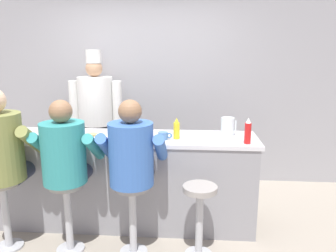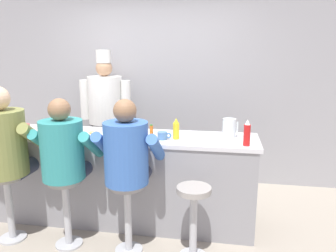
{
  "view_description": "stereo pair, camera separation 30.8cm",
  "coord_description": "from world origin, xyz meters",
  "px_view_note": "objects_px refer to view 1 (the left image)",
  "views": [
    {
      "loc": [
        0.72,
        -2.93,
        1.82
      ],
      "look_at": [
        0.47,
        0.28,
        1.09
      ],
      "focal_mm": 35.0,
      "sensor_mm": 36.0,
      "label": 1
    },
    {
      "loc": [
        1.02,
        -2.9,
        1.82
      ],
      "look_at": [
        0.47,
        0.28,
        1.09
      ],
      "focal_mm": 35.0,
      "sensor_mm": 36.0,
      "label": 2
    }
  ],
  "objects_px": {
    "mustard_bottle_yellow": "(177,129)",
    "diner_seated_teal": "(65,156)",
    "diner_seated_blue": "(132,158)",
    "coffee_mug_blue": "(163,136)",
    "napkin_dispenser_chrome": "(138,134)",
    "cereal_bowl": "(13,130)",
    "hot_sauce_bottle_orange": "(152,132)",
    "cook_in_whites_near": "(96,112)",
    "breakfast_plate": "(93,136)",
    "ketchup_bottle_red": "(248,132)",
    "water_pitcher_clear": "(228,126)",
    "empty_stool_round": "(200,210)",
    "diner_seated_olive": "(1,150)"
  },
  "relations": [
    {
      "from": "hot_sauce_bottle_orange",
      "to": "empty_stool_round",
      "type": "relative_size",
      "value": 0.21
    },
    {
      "from": "hot_sauce_bottle_orange",
      "to": "coffee_mug_blue",
      "type": "xyz_separation_m",
      "value": [
        0.12,
        -0.02,
        -0.03
      ]
    },
    {
      "from": "breakfast_plate",
      "to": "diner_seated_teal",
      "type": "xyz_separation_m",
      "value": [
        -0.11,
        -0.46,
        -0.07
      ]
    },
    {
      "from": "ketchup_bottle_red",
      "to": "diner_seated_blue",
      "type": "xyz_separation_m",
      "value": [
        -1.05,
        -0.34,
        -0.17
      ]
    },
    {
      "from": "diner_seated_teal",
      "to": "mustard_bottle_yellow",
      "type": "bearing_deg",
      "value": 25.67
    },
    {
      "from": "diner_seated_teal",
      "to": "cook_in_whites_near",
      "type": "distance_m",
      "value": 1.61
    },
    {
      "from": "cereal_bowl",
      "to": "cook_in_whites_near",
      "type": "relative_size",
      "value": 0.09
    },
    {
      "from": "ketchup_bottle_red",
      "to": "diner_seated_teal",
      "type": "distance_m",
      "value": 1.69
    },
    {
      "from": "coffee_mug_blue",
      "to": "napkin_dispenser_chrome",
      "type": "height_order",
      "value": "napkin_dispenser_chrome"
    },
    {
      "from": "mustard_bottle_yellow",
      "to": "hot_sauce_bottle_orange",
      "type": "xyz_separation_m",
      "value": [
        -0.25,
        -0.02,
        -0.03
      ]
    },
    {
      "from": "water_pitcher_clear",
      "to": "cereal_bowl",
      "type": "bearing_deg",
      "value": -178.77
    },
    {
      "from": "cereal_bowl",
      "to": "diner_seated_olive",
      "type": "relative_size",
      "value": 0.11
    },
    {
      "from": "hot_sauce_bottle_orange",
      "to": "diner_seated_teal",
      "type": "bearing_deg",
      "value": -148.09
    },
    {
      "from": "coffee_mug_blue",
      "to": "cook_in_whites_near",
      "type": "xyz_separation_m",
      "value": [
        -1.03,
        1.17,
        0.01
      ]
    },
    {
      "from": "mustard_bottle_yellow",
      "to": "diner_seated_teal",
      "type": "relative_size",
      "value": 0.15
    },
    {
      "from": "cereal_bowl",
      "to": "coffee_mug_blue",
      "type": "height_order",
      "value": "coffee_mug_blue"
    },
    {
      "from": "mustard_bottle_yellow",
      "to": "coffee_mug_blue",
      "type": "xyz_separation_m",
      "value": [
        -0.13,
        -0.04,
        -0.06
      ]
    },
    {
      "from": "diner_seated_blue",
      "to": "cook_in_whites_near",
      "type": "height_order",
      "value": "cook_in_whites_near"
    },
    {
      "from": "coffee_mug_blue",
      "to": "diner_seated_teal",
      "type": "distance_m",
      "value": 0.95
    },
    {
      "from": "coffee_mug_blue",
      "to": "diner_seated_teal",
      "type": "xyz_separation_m",
      "value": [
        -0.84,
        -0.43,
        -0.1
      ]
    },
    {
      "from": "diner_seated_teal",
      "to": "cook_in_whites_near",
      "type": "xyz_separation_m",
      "value": [
        -0.19,
        1.59,
        0.11
      ]
    },
    {
      "from": "mustard_bottle_yellow",
      "to": "napkin_dispenser_chrome",
      "type": "bearing_deg",
      "value": -167.9
    },
    {
      "from": "diner_seated_teal",
      "to": "ketchup_bottle_red",
      "type": "bearing_deg",
      "value": 11.68
    },
    {
      "from": "ketchup_bottle_red",
      "to": "napkin_dispenser_chrome",
      "type": "distance_m",
      "value": 1.06
    },
    {
      "from": "ketchup_bottle_red",
      "to": "hot_sauce_bottle_orange",
      "type": "distance_m",
      "value": 0.94
    },
    {
      "from": "breakfast_plate",
      "to": "coffee_mug_blue",
      "type": "xyz_separation_m",
      "value": [
        0.73,
        -0.03,
        0.02
      ]
    },
    {
      "from": "hot_sauce_bottle_orange",
      "to": "diner_seated_blue",
      "type": "distance_m",
      "value": 0.48
    },
    {
      "from": "water_pitcher_clear",
      "to": "diner_seated_blue",
      "type": "distance_m",
      "value": 1.11
    },
    {
      "from": "ketchup_bottle_red",
      "to": "cook_in_whites_near",
      "type": "bearing_deg",
      "value": 145.68
    },
    {
      "from": "coffee_mug_blue",
      "to": "diner_seated_blue",
      "type": "height_order",
      "value": "diner_seated_blue"
    },
    {
      "from": "napkin_dispenser_chrome",
      "to": "diner_seated_blue",
      "type": "bearing_deg",
      "value": -89.33
    },
    {
      "from": "water_pitcher_clear",
      "to": "breakfast_plate",
      "type": "xyz_separation_m",
      "value": [
        -1.38,
        -0.19,
        -0.08
      ]
    },
    {
      "from": "ketchup_bottle_red",
      "to": "coffee_mug_blue",
      "type": "relative_size",
      "value": 1.76
    },
    {
      "from": "ketchup_bottle_red",
      "to": "cereal_bowl",
      "type": "bearing_deg",
      "value": 174.07
    },
    {
      "from": "water_pitcher_clear",
      "to": "napkin_dispenser_chrome",
      "type": "relative_size",
      "value": 1.55
    },
    {
      "from": "cook_in_whites_near",
      "to": "mustard_bottle_yellow",
      "type": "bearing_deg",
      "value": -44.33
    },
    {
      "from": "water_pitcher_clear",
      "to": "empty_stool_round",
      "type": "xyz_separation_m",
      "value": [
        -0.29,
        -0.68,
        -0.61
      ]
    },
    {
      "from": "diner_seated_blue",
      "to": "diner_seated_olive",
      "type": "bearing_deg",
      "value": 179.78
    },
    {
      "from": "hot_sauce_bottle_orange",
      "to": "coffee_mug_blue",
      "type": "height_order",
      "value": "hot_sauce_bottle_orange"
    },
    {
      "from": "mustard_bottle_yellow",
      "to": "cereal_bowl",
      "type": "relative_size",
      "value": 1.26
    },
    {
      "from": "ketchup_bottle_red",
      "to": "diner_seated_olive",
      "type": "bearing_deg",
      "value": -171.51
    },
    {
      "from": "mustard_bottle_yellow",
      "to": "diner_seated_teal",
      "type": "height_order",
      "value": "diner_seated_teal"
    },
    {
      "from": "cereal_bowl",
      "to": "napkin_dispenser_chrome",
      "type": "distance_m",
      "value": 1.42
    },
    {
      "from": "coffee_mug_blue",
      "to": "cook_in_whites_near",
      "type": "distance_m",
      "value": 1.56
    },
    {
      "from": "diner_seated_teal",
      "to": "diner_seated_blue",
      "type": "xyz_separation_m",
      "value": [
        0.6,
        0.0,
        0.0
      ]
    },
    {
      "from": "ketchup_bottle_red",
      "to": "empty_stool_round",
      "type": "distance_m",
      "value": 0.86
    },
    {
      "from": "hot_sauce_bottle_orange",
      "to": "ketchup_bottle_red",
      "type": "bearing_deg",
      "value": -6.61
    },
    {
      "from": "diner_seated_olive",
      "to": "diner_seated_blue",
      "type": "distance_m",
      "value": 1.2
    },
    {
      "from": "diner_seated_olive",
      "to": "breakfast_plate",
      "type": "bearing_deg",
      "value": 32.4
    },
    {
      "from": "napkin_dispenser_chrome",
      "to": "empty_stool_round",
      "type": "height_order",
      "value": "napkin_dispenser_chrome"
    }
  ]
}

